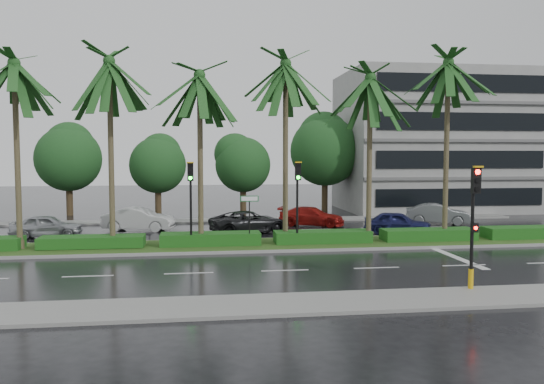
{
  "coord_description": "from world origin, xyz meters",
  "views": [
    {
      "loc": [
        -3.44,
        -26.73,
        4.85
      ],
      "look_at": [
        0.32,
        1.5,
        2.86
      ],
      "focal_mm": 35.0,
      "sensor_mm": 36.0,
      "label": 1
    }
  ],
  "objects": [
    {
      "name": "car_red",
      "position": [
        4.0,
        8.66,
        0.65
      ],
      "size": [
        3.4,
        4.84,
        1.3
      ],
      "primitive_type": "imported",
      "rotation": [
        0.0,
        0.0,
        1.18
      ],
      "color": "maroon",
      "rests_on": "ground"
    },
    {
      "name": "signal_median_right",
      "position": [
        1.5,
        0.3,
        3.0
      ],
      "size": [
        0.34,
        0.42,
        4.36
      ],
      "color": "black",
      "rests_on": "median"
    },
    {
      "name": "palm_row",
      "position": [
        -1.25,
        1.02,
        8.72
      ],
      "size": [
        26.3,
        4.2,
        10.58
      ],
      "color": "#3F3624",
      "rests_on": "median"
    },
    {
      "name": "bg_trees",
      "position": [
        1.06,
        17.59,
        4.88
      ],
      "size": [
        33.18,
        5.93,
        8.57
      ],
      "color": "#322616",
      "rests_on": "ground"
    },
    {
      "name": "street_sign",
      "position": [
        -1.0,
        0.48,
        2.12
      ],
      "size": [
        0.95,
        0.09,
        2.6
      ],
      "color": "black",
      "rests_on": "median"
    },
    {
      "name": "hedge",
      "position": [
        0.0,
        1.0,
        0.45
      ],
      "size": [
        35.2,
        1.4,
        0.6
      ],
      "color": "#174B15",
      "rests_on": "median"
    },
    {
      "name": "lane_markings",
      "position": [
        3.04,
        -0.43,
        0.01
      ],
      "size": [
        34.0,
        13.06,
        0.01
      ],
      "color": "silver",
      "rests_on": "ground"
    },
    {
      "name": "car_darkgrey",
      "position": [
        -0.5,
        5.93,
        0.69
      ],
      "size": [
        3.58,
        5.41,
        1.38
      ],
      "primitive_type": "imported",
      "rotation": [
        0.0,
        0.0,
        1.85
      ],
      "color": "black",
      "rests_on": "ground"
    },
    {
      "name": "signal_median_left",
      "position": [
        -4.0,
        0.3,
        3.0
      ],
      "size": [
        0.34,
        0.42,
        4.36
      ],
      "color": "black",
      "rests_on": "median"
    },
    {
      "name": "signal_near",
      "position": [
        6.0,
        -9.39,
        2.5
      ],
      "size": [
        0.34,
        0.45,
        4.36
      ],
      "color": "black",
      "rests_on": "near_sidewalk"
    },
    {
      "name": "car_blue",
      "position": [
        8.5,
        4.35,
        0.69
      ],
      "size": [
        3.14,
        4.35,
        1.38
      ],
      "primitive_type": "imported",
      "rotation": [
        0.0,
        0.0,
        1.15
      ],
      "color": "navy",
      "rests_on": "ground"
    },
    {
      "name": "median",
      "position": [
        0.0,
        1.0,
        0.08
      ],
      "size": [
        36.0,
        4.0,
        0.15
      ],
      "color": "gray",
      "rests_on": "ground"
    },
    {
      "name": "near_sidewalk",
      "position": [
        0.0,
        -10.2,
        0.06
      ],
      "size": [
        40.0,
        2.4,
        0.12
      ],
      "primitive_type": "cube",
      "color": "gray",
      "rests_on": "ground"
    },
    {
      "name": "car_grey",
      "position": [
        13.0,
        8.41,
        0.71
      ],
      "size": [
        2.93,
        4.6,
        1.43
      ],
      "primitive_type": "imported",
      "rotation": [
        0.0,
        0.0,
        1.22
      ],
      "color": "slate",
      "rests_on": "ground"
    },
    {
      "name": "building",
      "position": [
        17.0,
        18.0,
        6.0
      ],
      "size": [
        16.0,
        10.0,
        12.0
      ],
      "primitive_type": "cube",
      "color": "gray",
      "rests_on": "ground"
    },
    {
      "name": "ground",
      "position": [
        0.0,
        0.0,
        0.0
      ],
      "size": [
        120.0,
        120.0,
        0.0
      ],
      "primitive_type": "plane",
      "color": "black",
      "rests_on": "ground"
    },
    {
      "name": "car_silver",
      "position": [
        -12.5,
        5.64,
        0.68
      ],
      "size": [
        1.81,
        4.08,
        1.36
      ],
      "primitive_type": "imported",
      "rotation": [
        0.0,
        0.0,
        1.62
      ],
      "color": "#A0A2A7",
      "rests_on": "ground"
    },
    {
      "name": "far_sidewalk",
      "position": [
        0.0,
        12.0,
        0.06
      ],
      "size": [
        40.0,
        2.0,
        0.12
      ],
      "primitive_type": "cube",
      "color": "gray",
      "rests_on": "ground"
    },
    {
      "name": "car_white",
      "position": [
        -7.47,
        7.81,
        0.74
      ],
      "size": [
        2.41,
        4.73,
        1.49
      ],
      "primitive_type": "imported",
      "rotation": [
        0.0,
        0.0,
        1.38
      ],
      "color": "#B3B3B3",
      "rests_on": "ground"
    }
  ]
}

